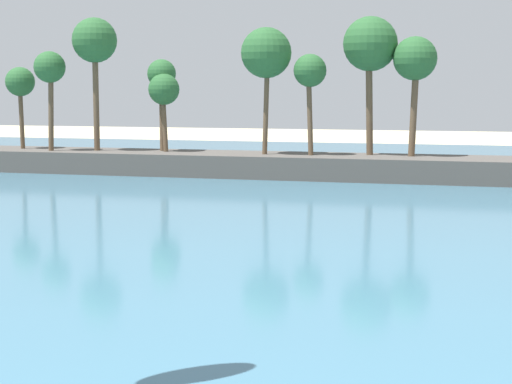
% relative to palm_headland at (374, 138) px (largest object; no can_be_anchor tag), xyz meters
% --- Properties ---
extents(sea, '(220.00, 87.85, 0.06)m').
position_rel_palm_headland_xyz_m(sea, '(1.91, -3.97, -3.10)').
color(sea, teal).
rests_on(sea, ground).
extents(palm_headland, '(86.34, 6.09, 12.60)m').
position_rel_palm_headland_xyz_m(palm_headland, '(0.00, 0.00, 0.00)').
color(palm_headland, '#514C47').
rests_on(palm_headland, ground).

